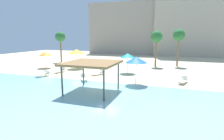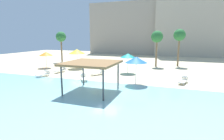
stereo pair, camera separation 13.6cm
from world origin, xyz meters
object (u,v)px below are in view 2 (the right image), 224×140
at_px(lounge_chair_4, 61,70).
at_px(palm_tree_3, 179,36).
at_px(beach_umbrella_yellow_0, 77,51).
at_px(lounge_chair_1, 44,74).
at_px(lounge_chair_3, 98,72).
at_px(beach_umbrella_blue_2, 136,60).
at_px(palm_tree_0, 61,37).
at_px(beach_umbrella_teal_1, 128,56).
at_px(lounge_chair_2, 84,78).
at_px(palm_tree_2, 157,37).
at_px(shade_pavilion, 92,64).
at_px(lounge_chair_0, 183,80).
at_px(beach_umbrella_orange_3, 46,54).

xyz_separation_m(lounge_chair_4, palm_tree_3, (15.18, 10.84, 4.64)).
bearing_deg(lounge_chair_4, beach_umbrella_yellow_0, -179.96).
bearing_deg(lounge_chair_4, lounge_chair_1, 2.04).
xyz_separation_m(lounge_chair_1, lounge_chair_3, (5.92, 3.11, 0.00)).
relative_size(beach_umbrella_yellow_0, lounge_chair_3, 1.54).
distance_m(beach_umbrella_blue_2, palm_tree_0, 20.91).
distance_m(beach_umbrella_yellow_0, beach_umbrella_teal_1, 8.37).
xyz_separation_m(beach_umbrella_teal_1, lounge_chair_2, (-3.51, -5.78, -2.04)).
distance_m(lounge_chair_1, lounge_chair_2, 5.67).
bearing_deg(palm_tree_2, palm_tree_0, -178.20).
height_order(beach_umbrella_teal_1, palm_tree_3, palm_tree_3).
bearing_deg(shade_pavilion, lounge_chair_3, 109.71).
bearing_deg(lounge_chair_4, lounge_chair_3, 99.27).
height_order(lounge_chair_2, palm_tree_2, palm_tree_2).
xyz_separation_m(beach_umbrella_blue_2, palm_tree_3, (4.06, 13.81, 2.42)).
distance_m(beach_umbrella_blue_2, palm_tree_3, 14.60).
bearing_deg(beach_umbrella_teal_1, beach_umbrella_yellow_0, 172.78).
bearing_deg(beach_umbrella_yellow_0, palm_tree_2, 27.66).
distance_m(lounge_chair_0, lounge_chair_1, 16.22).
xyz_separation_m(beach_umbrella_teal_1, lounge_chair_3, (-3.26, -2.43, -2.04)).
distance_m(shade_pavilion, lounge_chair_3, 7.68).
bearing_deg(shade_pavilion, beach_umbrella_yellow_0, 125.88).
xyz_separation_m(lounge_chair_1, palm_tree_3, (15.52, 13.88, 4.64)).
relative_size(lounge_chair_0, lounge_chair_1, 1.01).
relative_size(lounge_chair_3, palm_tree_2, 0.33).
distance_m(lounge_chair_1, lounge_chair_4, 3.06).
distance_m(beach_umbrella_yellow_0, beach_umbrella_orange_3, 4.99).
height_order(beach_umbrella_blue_2, palm_tree_3, palm_tree_3).
xyz_separation_m(beach_umbrella_teal_1, lounge_chair_4, (-8.83, -2.51, -2.04)).
xyz_separation_m(beach_umbrella_yellow_0, palm_tree_3, (14.65, 7.29, 2.35)).
height_order(beach_umbrella_teal_1, lounge_chair_4, beach_umbrella_teal_1).
relative_size(beach_umbrella_yellow_0, lounge_chair_1, 1.50).
relative_size(lounge_chair_0, palm_tree_2, 0.34).
height_order(beach_umbrella_teal_1, lounge_chair_3, beach_umbrella_teal_1).
bearing_deg(lounge_chair_4, beach_umbrella_orange_3, -110.41).
relative_size(beach_umbrella_yellow_0, lounge_chair_2, 1.55).
height_order(beach_umbrella_yellow_0, palm_tree_0, palm_tree_0).
bearing_deg(lounge_chair_1, lounge_chair_2, 96.45).
bearing_deg(beach_umbrella_teal_1, lounge_chair_1, -148.86).
bearing_deg(palm_tree_2, beach_umbrella_blue_2, -93.13).
distance_m(beach_umbrella_teal_1, palm_tree_3, 10.80).
relative_size(lounge_chair_4, palm_tree_0, 0.34).
distance_m(beach_umbrella_teal_1, lounge_chair_1, 10.91).
bearing_deg(lounge_chair_2, palm_tree_0, -170.98).
height_order(shade_pavilion, palm_tree_2, palm_tree_2).
xyz_separation_m(lounge_chair_0, palm_tree_3, (-0.55, 11.67, 4.64)).
relative_size(beach_umbrella_orange_3, palm_tree_2, 0.43).
bearing_deg(lounge_chair_2, lounge_chair_3, 141.88).
xyz_separation_m(beach_umbrella_orange_3, lounge_chair_2, (9.62, -5.64, -1.88)).
distance_m(beach_umbrella_teal_1, beach_umbrella_blue_2, 5.93).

